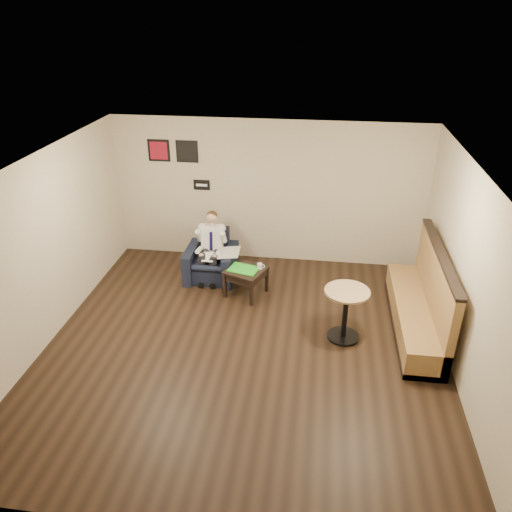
# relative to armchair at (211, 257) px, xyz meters

# --- Properties ---
(ground) EXTENTS (6.00, 6.00, 0.00)m
(ground) POSITION_rel_armchair_xyz_m (0.96, -2.04, -0.44)
(ground) COLOR black
(ground) RESTS_ON ground
(wall_back) EXTENTS (6.00, 0.02, 2.80)m
(wall_back) POSITION_rel_armchair_xyz_m (0.96, 0.96, 0.96)
(wall_back) COLOR beige
(wall_back) RESTS_ON ground
(wall_front) EXTENTS (6.00, 0.02, 2.80)m
(wall_front) POSITION_rel_armchair_xyz_m (0.96, -5.04, 0.96)
(wall_front) COLOR beige
(wall_front) RESTS_ON ground
(wall_left) EXTENTS (0.02, 6.00, 2.80)m
(wall_left) POSITION_rel_armchair_xyz_m (-2.04, -2.04, 0.96)
(wall_left) COLOR beige
(wall_left) RESTS_ON ground
(wall_right) EXTENTS (0.02, 6.00, 2.80)m
(wall_right) POSITION_rel_armchair_xyz_m (3.96, -2.04, 0.96)
(wall_right) COLOR beige
(wall_right) RESTS_ON ground
(ceiling) EXTENTS (6.00, 6.00, 0.02)m
(ceiling) POSITION_rel_armchair_xyz_m (0.96, -2.04, 2.36)
(ceiling) COLOR white
(ceiling) RESTS_ON wall_back
(seating_sign) EXTENTS (0.32, 0.02, 0.20)m
(seating_sign) POSITION_rel_armchair_xyz_m (-0.34, 0.94, 1.06)
(seating_sign) COLOR black
(seating_sign) RESTS_ON wall_back
(art_print_left) EXTENTS (0.42, 0.03, 0.42)m
(art_print_left) POSITION_rel_armchair_xyz_m (-1.14, 0.94, 1.71)
(art_print_left) COLOR maroon
(art_print_left) RESTS_ON wall_back
(art_print_right) EXTENTS (0.42, 0.03, 0.42)m
(art_print_right) POSITION_rel_armchair_xyz_m (-0.59, 0.94, 1.71)
(art_print_right) COLOR black
(art_print_right) RESTS_ON wall_back
(armchair) EXTENTS (0.91, 0.91, 0.88)m
(armchair) POSITION_rel_armchair_xyz_m (0.00, 0.00, 0.00)
(armchair) COLOR black
(armchair) RESTS_ON ground
(seated_man) EXTENTS (0.57, 0.86, 1.20)m
(seated_man) POSITION_rel_armchair_xyz_m (-0.00, -0.11, 0.16)
(seated_man) COLOR silver
(seated_man) RESTS_ON armchair
(lap_papers) EXTENTS (0.22, 0.30, 0.01)m
(lap_papers) POSITION_rel_armchair_xyz_m (-0.00, -0.21, 0.10)
(lap_papers) COLOR white
(lap_papers) RESTS_ON seated_man
(newspaper) EXTENTS (0.41, 0.50, 0.01)m
(newspaper) POSITION_rel_armchair_xyz_m (0.37, -0.10, 0.16)
(newspaper) COLOR silver
(newspaper) RESTS_ON armchair
(side_table) EXTENTS (0.80, 0.80, 0.50)m
(side_table) POSITION_rel_armchair_xyz_m (0.74, -0.51, -0.19)
(side_table) COLOR black
(side_table) RESTS_ON ground
(green_folder) EXTENTS (0.58, 0.47, 0.01)m
(green_folder) POSITION_rel_armchair_xyz_m (0.70, -0.52, 0.07)
(green_folder) COLOR green
(green_folder) RESTS_ON side_table
(coffee_mug) EXTENTS (0.12, 0.12, 0.11)m
(coffee_mug) POSITION_rel_armchair_xyz_m (0.98, -0.46, 0.12)
(coffee_mug) COLOR white
(coffee_mug) RESTS_ON side_table
(smartphone) EXTENTS (0.17, 0.15, 0.01)m
(smartphone) POSITION_rel_armchair_xyz_m (0.86, -0.37, 0.07)
(smartphone) COLOR black
(smartphone) RESTS_ON side_table
(banquette) EXTENTS (0.62, 2.62, 1.34)m
(banquette) POSITION_rel_armchair_xyz_m (3.55, -1.17, 0.23)
(banquette) COLOR olive
(banquette) RESTS_ON ground
(cafe_table) EXTENTS (0.71, 0.71, 0.85)m
(cafe_table) POSITION_rel_armchair_xyz_m (2.44, -1.58, -0.01)
(cafe_table) COLOR #9D7C55
(cafe_table) RESTS_ON ground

